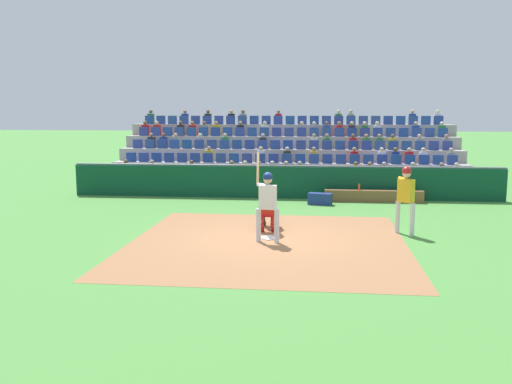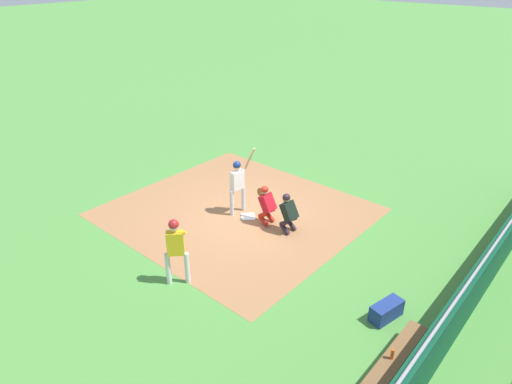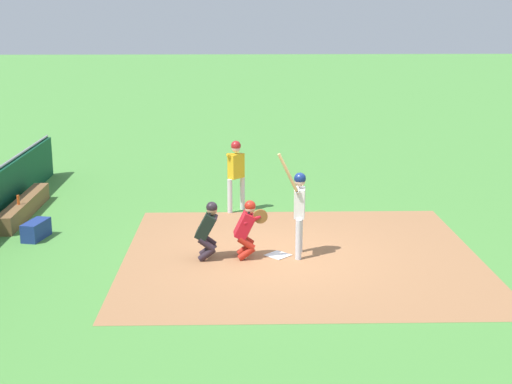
# 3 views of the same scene
# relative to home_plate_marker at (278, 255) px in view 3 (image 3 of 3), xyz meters

# --- Properties ---
(ground_plane) EXTENTS (160.00, 160.00, 0.00)m
(ground_plane) POSITION_rel_home_plate_marker_xyz_m (0.00, 0.00, -0.02)
(ground_plane) COLOR #4D8E3D
(infield_dirt_patch) EXTENTS (7.16, 7.65, 0.01)m
(infield_dirt_patch) POSITION_rel_home_plate_marker_xyz_m (0.00, 0.50, -0.01)
(infield_dirt_patch) COLOR #9F6C46
(infield_dirt_patch) RESTS_ON ground_plane
(home_plate_marker) EXTENTS (0.62, 0.62, 0.02)m
(home_plate_marker) POSITION_rel_home_plate_marker_xyz_m (0.00, 0.00, 0.00)
(home_plate_marker) COLOR white
(home_plate_marker) RESTS_ON infield_dirt_patch
(batter_at_plate) EXTENTS (0.64, 0.64, 2.30)m
(batter_at_plate) POSITION_rel_home_plate_marker_xyz_m (0.01, 0.44, 1.13)
(batter_at_plate) COLOR silver
(batter_at_plate) RESTS_ON ground_plane
(catcher_crouching) EXTENTS (0.48, 0.72, 1.28)m
(catcher_crouching) POSITION_rel_home_plate_marker_xyz_m (0.11, -0.66, 0.70)
(catcher_crouching) COLOR #AF2115
(catcher_crouching) RESTS_ON ground_plane
(home_plate_umpire) EXTENTS (0.48, 0.50, 1.27)m
(home_plate_umpire) POSITION_rel_home_plate_marker_xyz_m (0.14, -1.49, 0.68)
(home_plate_umpire) COLOR #271D26
(home_plate_umpire) RESTS_ON ground_plane
(dugout_bench) EXTENTS (3.65, 0.40, 0.44)m
(dugout_bench) POSITION_rel_home_plate_marker_xyz_m (-3.42, -6.34, 0.20)
(dugout_bench) COLOR brown
(dugout_bench) RESTS_ON ground_plane
(water_bottle_on_bench) EXTENTS (0.07, 0.07, 0.24)m
(water_bottle_on_bench) POSITION_rel_home_plate_marker_xyz_m (-2.88, -6.31, 0.54)
(water_bottle_on_bench) COLOR #DD531D
(water_bottle_on_bench) RESTS_ON dugout_bench
(equipment_duffel_bag) EXTENTS (0.90, 0.54, 0.42)m
(equipment_duffel_bag) POSITION_rel_home_plate_marker_xyz_m (-1.42, -5.52, 0.19)
(equipment_duffel_bag) COLOR navy
(equipment_duffel_bag) RESTS_ON ground_plane
(on_deck_batter) EXTENTS (0.53, 0.52, 1.88)m
(on_deck_batter) POSITION_rel_home_plate_marker_xyz_m (-3.68, -0.87, 1.15)
(on_deck_batter) COLOR silver
(on_deck_batter) RESTS_ON ground_plane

